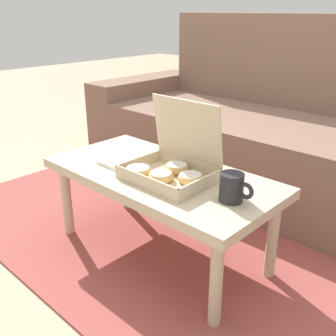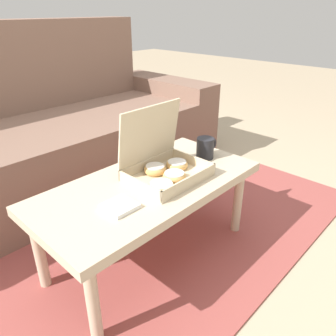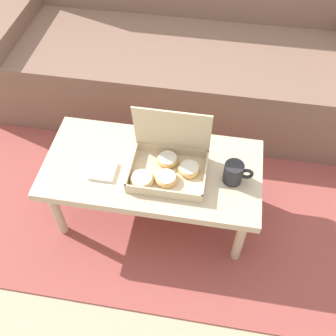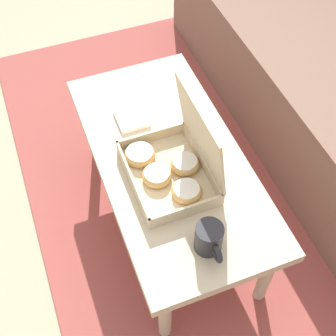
{
  "view_description": "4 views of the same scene",
  "coord_description": "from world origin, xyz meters",
  "px_view_note": "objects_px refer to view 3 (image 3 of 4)",
  "views": [
    {
      "loc": [
        1.04,
        -1.18,
        1.01
      ],
      "look_at": [
        0.08,
        -0.17,
        0.44
      ],
      "focal_mm": 42.0,
      "sensor_mm": 36.0,
      "label": 1
    },
    {
      "loc": [
        -0.82,
        -1.02,
        1.05
      ],
      "look_at": [
        0.08,
        -0.17,
        0.44
      ],
      "focal_mm": 35.0,
      "sensor_mm": 36.0,
      "label": 2
    },
    {
      "loc": [
        0.25,
        -1.21,
        1.77
      ],
      "look_at": [
        0.08,
        -0.17,
        0.44
      ],
      "focal_mm": 42.0,
      "sensor_mm": 36.0,
      "label": 3
    },
    {
      "loc": [
        0.93,
        -0.49,
        1.65
      ],
      "look_at": [
        0.08,
        -0.17,
        0.44
      ],
      "focal_mm": 50.0,
      "sensor_mm": 36.0,
      "label": 4
    }
  ],
  "objects_px": {
    "coffee_table": "(152,172)",
    "coffee_mug": "(234,173)",
    "couch": "(182,52)",
    "pastry_box": "(167,164)"
  },
  "relations": [
    {
      "from": "coffee_table",
      "to": "pastry_box",
      "type": "bearing_deg",
      "value": -14.14
    },
    {
      "from": "couch",
      "to": "coffee_table",
      "type": "bearing_deg",
      "value": -90.0
    },
    {
      "from": "couch",
      "to": "coffee_table",
      "type": "distance_m",
      "value": 0.98
    },
    {
      "from": "couch",
      "to": "coffee_mug",
      "type": "distance_m",
      "value": 1.07
    },
    {
      "from": "coffee_table",
      "to": "coffee_mug",
      "type": "bearing_deg",
      "value": -2.63
    },
    {
      "from": "couch",
      "to": "pastry_box",
      "type": "bearing_deg",
      "value": -85.83
    },
    {
      "from": "couch",
      "to": "pastry_box",
      "type": "relative_size",
      "value": 7.09
    },
    {
      "from": "couch",
      "to": "coffee_mug",
      "type": "xyz_separation_m",
      "value": [
        0.36,
        -1.0,
        0.12
      ]
    },
    {
      "from": "coffee_table",
      "to": "coffee_mug",
      "type": "height_order",
      "value": "coffee_mug"
    },
    {
      "from": "coffee_mug",
      "to": "coffee_table",
      "type": "bearing_deg",
      "value": 177.37
    }
  ]
}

